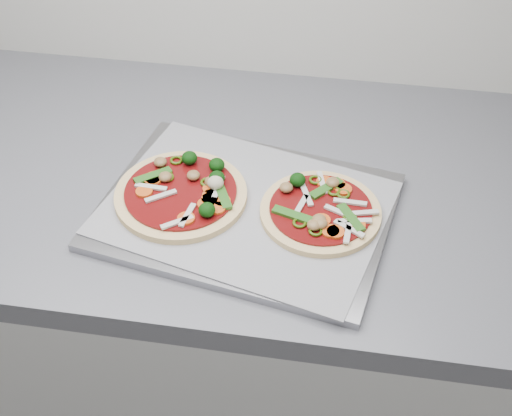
# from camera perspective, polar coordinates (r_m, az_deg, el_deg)

# --- Properties ---
(base_cabinet) EXTENTS (3.60, 0.60, 0.86)m
(base_cabinet) POSITION_cam_1_polar(r_m,az_deg,el_deg) (1.59, -19.30, -8.64)
(base_cabinet) COLOR silver
(base_cabinet) RESTS_ON ground
(baking_tray) EXTENTS (0.46, 0.37, 0.01)m
(baking_tray) POSITION_cam_1_polar(r_m,az_deg,el_deg) (1.04, -0.84, -0.27)
(baking_tray) COLOR gray
(baking_tray) RESTS_ON countertop
(parchment) EXTENTS (0.45, 0.38, 0.00)m
(parchment) POSITION_cam_1_polar(r_m,az_deg,el_deg) (1.04, -0.84, 0.04)
(parchment) COLOR gray
(parchment) RESTS_ON baking_tray
(pizza_left) EXTENTS (0.24, 0.24, 0.03)m
(pizza_left) POSITION_cam_1_polar(r_m,az_deg,el_deg) (1.05, -5.80, 1.29)
(pizza_left) COLOR #F2C487
(pizza_left) RESTS_ON parchment
(pizza_right) EXTENTS (0.21, 0.21, 0.03)m
(pizza_right) POSITION_cam_1_polar(r_m,az_deg,el_deg) (1.02, 5.20, -0.16)
(pizza_right) COLOR #F2C487
(pizza_right) RESTS_ON parchment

